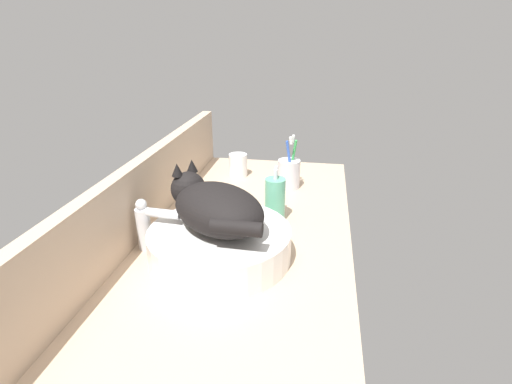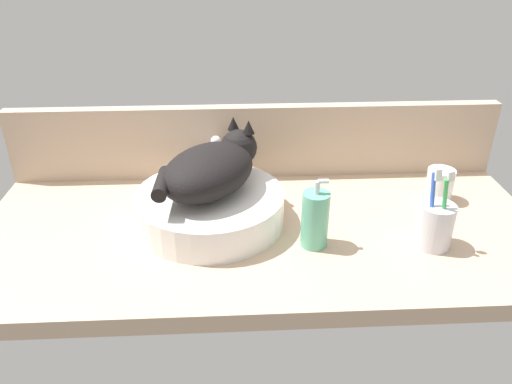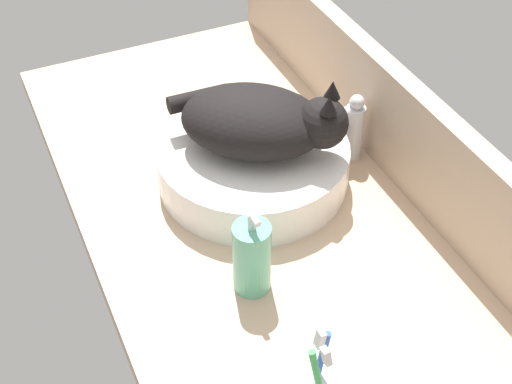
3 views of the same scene
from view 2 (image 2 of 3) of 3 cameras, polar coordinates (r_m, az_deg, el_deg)
name	(u,v)px [view 2 (image 2 of 3)]	position (r cm, az deg, el deg)	size (l,w,h in cm)	color
ground_plane	(261,234)	(116.86, 0.62, -4.82)	(130.49, 58.49, 4.00)	tan
backsplash_panel	(255,141)	(135.52, -0.08, 5.82)	(130.49, 3.60, 19.84)	tan
sink_basin	(210,208)	(116.09, -5.27, -1.80)	(34.31, 34.31, 7.72)	white
cat	(212,168)	(112.55, -5.09, 2.73)	(28.51, 30.21, 14.00)	black
faucet	(216,160)	(131.06, -4.57, 3.65)	(3.60, 11.85, 13.60)	silver
soap_dispenser	(315,219)	(107.03, 6.76, -3.10)	(5.87, 5.87, 16.03)	#60B793
toothbrush_cup	(435,225)	(113.35, 19.78, -3.54)	(7.69, 7.69, 18.72)	silver
water_glass	(439,187)	(133.21, 20.18, 0.55)	(6.80, 6.80, 8.40)	white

